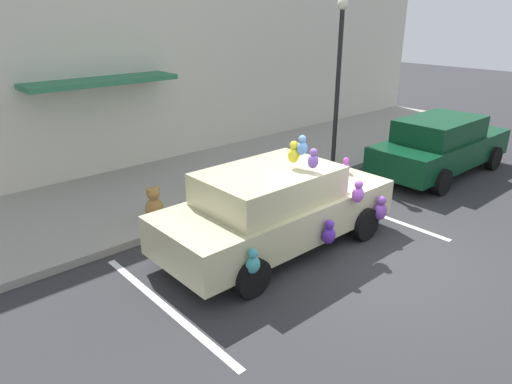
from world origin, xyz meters
TOP-DOWN VIEW (x-y plane):
  - ground_plane at (0.00, 0.00)m, footprint 60.00×60.00m
  - sidewalk at (0.00, 5.00)m, footprint 24.00×4.00m
  - storefront_building at (-0.02, 7.14)m, footprint 24.00×1.25m
  - parking_stripe_front at (1.69, 1.00)m, footprint 0.12×3.60m
  - parking_stripe_rear at (-3.51, 1.00)m, footprint 0.12×3.60m
  - plush_covered_car at (-0.96, 1.27)m, footprint 4.61×2.16m
  - parked_sedan_behind at (5.17, 1.37)m, footprint 4.60×1.87m
  - teddy_bear_on_sidewalk at (-2.19, 3.52)m, footprint 0.38×0.31m
  - street_lamp_post at (3.38, 3.50)m, footprint 0.28×0.28m

SIDE VIEW (x-z plane):
  - ground_plane at x=0.00m, z-range 0.00..0.00m
  - parking_stripe_front at x=1.69m, z-range 0.00..0.01m
  - parking_stripe_rear at x=-3.51m, z-range 0.00..0.01m
  - sidewalk at x=0.00m, z-range 0.00..0.15m
  - teddy_bear_on_sidewalk at x=-2.19m, z-range 0.12..0.84m
  - parked_sedan_behind at x=5.17m, z-range 0.02..1.56m
  - plush_covered_car at x=-0.96m, z-range -0.27..1.87m
  - street_lamp_post at x=3.38m, z-range 0.60..4.85m
  - storefront_building at x=-0.02m, z-range -0.01..6.39m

